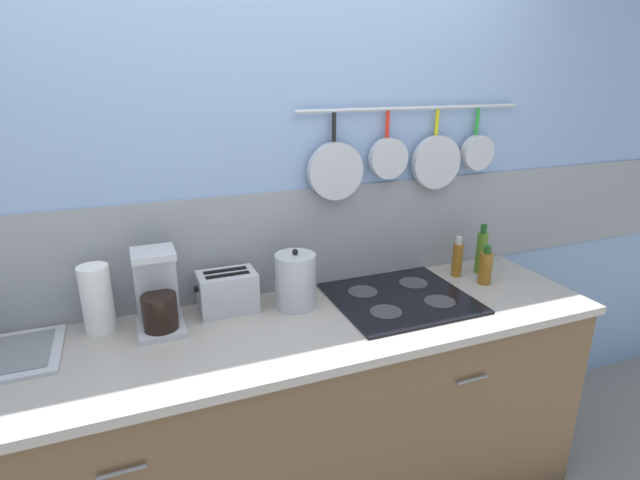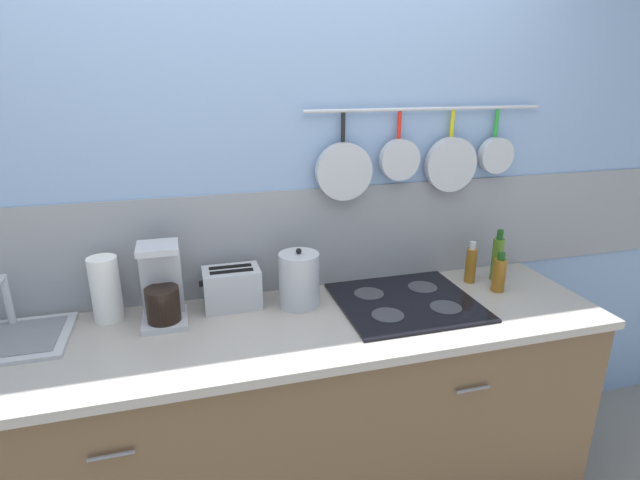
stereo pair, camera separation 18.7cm
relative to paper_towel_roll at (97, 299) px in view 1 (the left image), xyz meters
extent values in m
cube|color=#84A3CC|center=(0.68, 0.13, 0.23)|extent=(7.20, 0.06, 2.60)
cube|color=gray|center=(0.68, 0.13, 0.10)|extent=(7.20, 0.07, 0.46)
cylinder|color=#B7BABF|center=(1.38, 0.08, 0.65)|extent=(1.12, 0.02, 0.02)
cylinder|color=black|center=(0.99, 0.08, 0.58)|extent=(0.02, 0.02, 0.12)
cylinder|color=#B7BABF|center=(0.99, 0.06, 0.40)|extent=(0.25, 0.04, 0.25)
cylinder|color=red|center=(1.25, 0.08, 0.59)|extent=(0.02, 0.02, 0.11)
cylinder|color=#B7BABF|center=(1.25, 0.06, 0.44)|extent=(0.18, 0.04, 0.18)
cylinder|color=gold|center=(1.50, 0.08, 0.59)|extent=(0.02, 0.02, 0.11)
cylinder|color=#B7BABF|center=(1.50, 0.06, 0.41)|extent=(0.25, 0.04, 0.25)
cylinder|color=green|center=(1.73, 0.08, 0.58)|extent=(0.02, 0.02, 0.12)
cylinder|color=#B7BABF|center=(1.73, 0.06, 0.44)|extent=(0.16, 0.05, 0.16)
cube|color=brown|center=(0.68, -0.24, -0.62)|extent=(2.55, 0.62, 0.90)
cylinder|color=slate|center=(0.04, -0.56, -0.33)|extent=(0.14, 0.01, 0.01)
cylinder|color=slate|center=(1.31, -0.56, -0.33)|extent=(0.14, 0.01, 0.01)
cube|color=#A59E93|center=(0.68, -0.24, -0.15)|extent=(2.59, 0.66, 0.03)
cylinder|color=white|center=(0.00, 0.00, 0.00)|extent=(0.11, 0.11, 0.26)
cube|color=#B7BABF|center=(0.21, -0.09, -0.12)|extent=(0.17, 0.19, 0.02)
cube|color=#B7BABF|center=(0.21, -0.03, 0.03)|extent=(0.15, 0.07, 0.32)
cylinder|color=black|center=(0.21, -0.11, -0.04)|extent=(0.13, 0.13, 0.13)
cube|color=#B7BABF|center=(0.21, -0.07, 0.17)|extent=(0.15, 0.14, 0.02)
cube|color=#B7BABF|center=(0.49, -0.01, -0.05)|extent=(0.23, 0.15, 0.17)
cube|color=black|center=(0.49, -0.04, 0.04)|extent=(0.17, 0.03, 0.00)
cube|color=black|center=(0.49, 0.01, 0.04)|extent=(0.17, 0.03, 0.00)
cube|color=black|center=(0.36, -0.01, -0.01)|extent=(0.02, 0.02, 0.02)
cylinder|color=#B7BABF|center=(0.76, -0.08, -0.02)|extent=(0.17, 0.17, 0.23)
sphere|color=black|center=(0.76, -0.08, 0.11)|extent=(0.02, 0.02, 0.02)
cube|color=black|center=(1.20, -0.18, -0.12)|extent=(0.57, 0.53, 0.01)
cylinder|color=#38383D|center=(1.07, -0.29, -0.12)|extent=(0.13, 0.13, 0.00)
cylinder|color=#38383D|center=(1.33, -0.29, -0.12)|extent=(0.13, 0.13, 0.00)
cylinder|color=#38383D|center=(1.07, -0.08, -0.12)|extent=(0.13, 0.13, 0.00)
cylinder|color=#38383D|center=(1.33, -0.08, -0.12)|extent=(0.13, 0.13, 0.00)
cylinder|color=#8C5919|center=(1.58, -0.05, -0.05)|extent=(0.05, 0.05, 0.16)
cylinder|color=beige|center=(1.58, -0.05, 0.05)|extent=(0.03, 0.03, 0.04)
cylinder|color=#8C5919|center=(1.65, -0.18, -0.06)|extent=(0.06, 0.06, 0.15)
cylinder|color=#194C19|center=(1.65, -0.18, 0.04)|extent=(0.03, 0.03, 0.03)
cylinder|color=#4C721E|center=(1.72, -0.06, -0.03)|extent=(0.05, 0.05, 0.20)
cylinder|color=#194C19|center=(1.72, -0.06, 0.09)|extent=(0.03, 0.03, 0.04)
camera|label=1|loc=(0.15, -1.88, 0.81)|focal=28.00mm
camera|label=2|loc=(0.33, -1.94, 0.81)|focal=28.00mm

